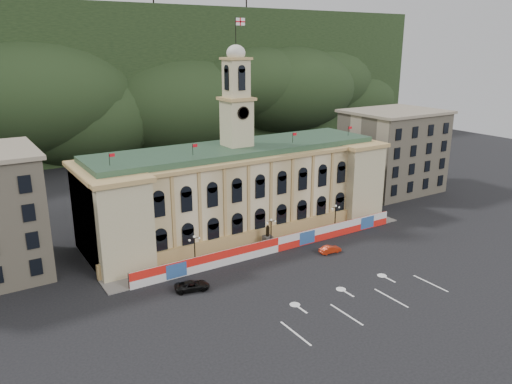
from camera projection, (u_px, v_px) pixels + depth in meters
ground at (339, 288)px, 69.93m from camera, size 260.00×260.00×0.00m
lane_markings at (364, 303)px, 65.88m from camera, size 26.00×10.00×0.02m
hill_ridge at (92, 87)px, 163.22m from camera, size 230.00×80.00×64.00m
city_hall at (238, 188)px, 90.08m from camera, size 56.20×17.60×37.10m
side_building_right at (393, 151)px, 114.37m from camera, size 21.00×17.00×18.60m
hoarding_fence at (278, 244)px, 81.81m from camera, size 50.00×0.44×2.50m
pavement at (268, 246)px, 84.28m from camera, size 56.00×5.50×0.16m
statue at (268, 239)px, 84.17m from camera, size 1.40×1.40×3.72m
lamp_left at (195, 248)px, 75.65m from camera, size 1.96×0.44×5.15m
lamp_center at (271, 231)px, 82.82m from camera, size 1.96×0.44×5.15m
lamp_right at (335, 216)px, 90.00m from camera, size 1.96×0.44×5.15m
red_sedan at (330, 249)px, 81.49m from camera, size 1.96×3.97×1.23m
black_suv at (192, 286)px, 69.08m from camera, size 4.58×5.92×1.34m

